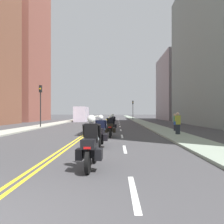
{
  "coord_description": "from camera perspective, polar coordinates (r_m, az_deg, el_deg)",
  "views": [
    {
      "loc": [
        2.5,
        -3.19,
        1.74
      ],
      "look_at": [
        2.1,
        15.48,
        1.77
      ],
      "focal_mm": 38.01,
      "sensor_mm": 36.0,
      "label": 1
    }
  ],
  "objects": [
    {
      "name": "pedestrian_0",
      "position": [
        18.26,
        15.52,
        -2.72
      ],
      "size": [
        0.5,
        0.27,
        1.74
      ],
      "rotation": [
        0.0,
        0.0,
        3.3
      ],
      "color": "#21272F",
      "rests_on": "ground"
    },
    {
      "name": "motorcycle_0",
      "position": [
        7.38,
        -5.09,
        -8.32
      ],
      "size": [
        0.77,
        2.15,
        1.66
      ],
      "rotation": [
        0.0,
        0.0,
        -0.03
      ],
      "color": "black",
      "rests_on": "ground"
    },
    {
      "name": "motorcycle_1",
      "position": [
        12.15,
        -2.76,
        -5.23
      ],
      "size": [
        0.77,
        2.2,
        1.61
      ],
      "rotation": [
        0.0,
        0.0,
        -0.02
      ],
      "color": "black",
      "rests_on": "ground"
    },
    {
      "name": "motorcycle_3",
      "position": [
        22.11,
        0.1,
        -2.91
      ],
      "size": [
        0.77,
        2.1,
        1.63
      ],
      "rotation": [
        0.0,
        0.0,
        0.02
      ],
      "color": "black",
      "rests_on": "ground"
    },
    {
      "name": "sidewalk_right",
      "position": [
        51.4,
        6.06,
        -1.96
      ],
      "size": [
        2.22,
        144.0,
        0.12
      ],
      "primitive_type": "cube",
      "color": "gray",
      "rests_on": "ground"
    },
    {
      "name": "lane_dashes_white",
      "position": [
        32.24,
        1.87,
        -3.18
      ],
      "size": [
        0.14,
        56.4,
        0.01
      ],
      "color": "silver",
      "rests_on": "ground"
    },
    {
      "name": "traffic_light_near",
      "position": [
        27.84,
        -16.83,
        3.13
      ],
      "size": [
        0.28,
        0.38,
        4.79
      ],
      "color": "black",
      "rests_on": "ground"
    },
    {
      "name": "traffic_light_far",
      "position": [
        54.36,
        5.04,
        1.31
      ],
      "size": [
        0.28,
        0.38,
        4.42
      ],
      "color": "black",
      "rests_on": "ground"
    },
    {
      "name": "centreline_yellow_inner",
      "position": [
        51.29,
        -1.7,
        -2.03
      ],
      "size": [
        0.12,
        132.0,
        0.01
      ],
      "primitive_type": "cube",
      "color": "yellow",
      "rests_on": "ground"
    },
    {
      "name": "centreline_yellow_outer",
      "position": [
        51.27,
        -1.43,
        -2.03
      ],
      "size": [
        0.12,
        132.0,
        0.01
      ],
      "primitive_type": "cube",
      "color": "yellow",
      "rests_on": "ground"
    },
    {
      "name": "pedestrian_1",
      "position": [
        21.54,
        14.89,
        -2.49
      ],
      "size": [
        0.27,
        0.39,
        1.63
      ],
      "rotation": [
        0.0,
        0.0,
        1.44
      ],
      "color": "#23242D",
      "rests_on": "ground"
    },
    {
      "name": "motorcycle_2",
      "position": [
        16.92,
        -0.38,
        -3.75
      ],
      "size": [
        0.77,
        2.13,
        1.6
      ],
      "rotation": [
        0.0,
        0.0,
        -0.02
      ],
      "color": "black",
      "rests_on": "ground"
    },
    {
      "name": "building_right_1",
      "position": [
        38.1,
        24.16,
        13.83
      ],
      "size": [
        8.19,
        21.89,
        21.8
      ],
      "color": "gray",
      "rests_on": "ground"
    },
    {
      "name": "building_right_2",
      "position": [
        57.25,
        15.27,
        5.6
      ],
      "size": [
        7.01,
        15.84,
        14.83
      ],
      "color": "gray",
      "rests_on": "ground"
    },
    {
      "name": "sidewalk_left",
      "position": [
        52.06,
        -9.1,
        -1.94
      ],
      "size": [
        2.22,
        144.0,
        0.12
      ],
      "primitive_type": "cube",
      "color": "#A6A69A",
      "rests_on": "ground"
    },
    {
      "name": "building_left_2",
      "position": [
        53.32,
        -20.94,
        15.42
      ],
      "size": [
        8.16,
        13.85,
        31.99
      ],
      "color": "brown",
      "rests_on": "ground"
    },
    {
      "name": "parked_truck",
      "position": [
        46.07,
        -7.28,
        -0.67
      ],
      "size": [
        2.2,
        6.5,
        2.8
      ],
      "color": "silver",
      "rests_on": "ground"
    },
    {
      "name": "ground_plane",
      "position": [
        51.28,
        -1.57,
        -2.03
      ],
      "size": [
        264.0,
        264.0,
        0.0
      ],
      "primitive_type": "plane",
      "color": "#3E3D40"
    }
  ]
}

